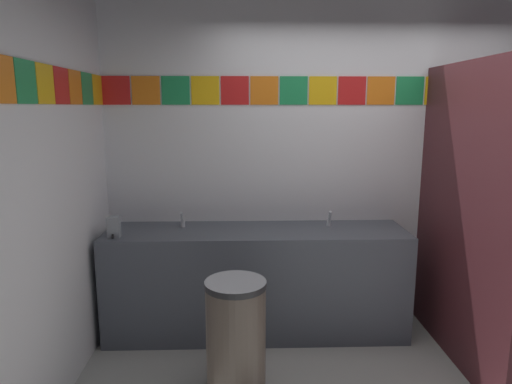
% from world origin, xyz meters
% --- Properties ---
extents(wall_back, '(4.32, 0.09, 2.75)m').
position_xyz_m(wall_back, '(-0.00, 1.46, 1.38)').
color(wall_back, silver).
rests_on(wall_back, ground_plane).
extents(wall_side, '(0.09, 2.83, 2.75)m').
position_xyz_m(wall_side, '(-2.20, 0.00, 1.38)').
color(wall_side, silver).
rests_on(wall_side, ground_plane).
extents(vanity_counter, '(2.39, 0.58, 0.86)m').
position_xyz_m(vanity_counter, '(-0.91, 1.13, 0.44)').
color(vanity_counter, '#4C515B').
rests_on(vanity_counter, ground_plane).
extents(faucet_left, '(0.04, 0.10, 0.14)m').
position_xyz_m(faucet_left, '(-1.51, 1.22, 0.92)').
color(faucet_left, silver).
rests_on(faucet_left, vanity_counter).
extents(faucet_right, '(0.04, 0.10, 0.14)m').
position_xyz_m(faucet_right, '(-0.31, 1.22, 0.92)').
color(faucet_right, silver).
rests_on(faucet_right, vanity_counter).
extents(soap_dispenser, '(0.09, 0.09, 0.16)m').
position_xyz_m(soap_dispenser, '(-1.99, 0.96, 0.94)').
color(soap_dispenser, gray).
rests_on(soap_dispenser, vanity_counter).
extents(stall_divider, '(0.92, 1.44, 2.14)m').
position_xyz_m(stall_divider, '(0.69, 0.44, 1.07)').
color(stall_divider, '#471E23').
rests_on(stall_divider, ground_plane).
extents(trash_bin, '(0.39, 0.39, 0.76)m').
position_xyz_m(trash_bin, '(-1.07, 0.31, 0.38)').
color(trash_bin, brown).
rests_on(trash_bin, ground_plane).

